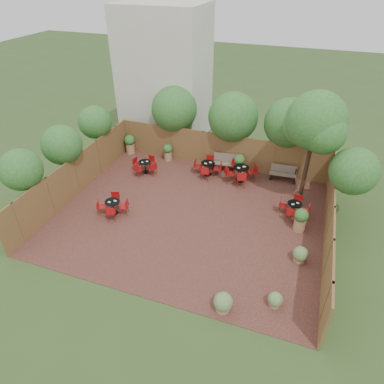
% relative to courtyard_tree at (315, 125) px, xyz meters
% --- Properties ---
extents(ground, '(80.00, 80.00, 0.00)m').
position_rel_courtyard_tree_xyz_m(ground, '(-4.71, -3.03, -4.00)').
color(ground, '#354F23').
rests_on(ground, ground).
extents(courtyard_paving, '(12.00, 10.00, 0.02)m').
position_rel_courtyard_tree_xyz_m(courtyard_paving, '(-4.71, -3.03, -3.99)').
color(courtyard_paving, '#351B15').
rests_on(courtyard_paving, ground).
extents(fence_back, '(12.00, 0.08, 2.00)m').
position_rel_courtyard_tree_xyz_m(fence_back, '(-4.71, 1.97, -3.00)').
color(fence_back, brown).
rests_on(fence_back, ground).
extents(fence_left, '(0.08, 10.00, 2.00)m').
position_rel_courtyard_tree_xyz_m(fence_left, '(-10.71, -3.03, -3.00)').
color(fence_left, brown).
rests_on(fence_left, ground).
extents(fence_right, '(0.08, 10.00, 2.00)m').
position_rel_courtyard_tree_xyz_m(fence_right, '(1.29, -3.03, -3.00)').
color(fence_right, brown).
rests_on(fence_right, ground).
extents(neighbour_building, '(5.00, 4.00, 8.00)m').
position_rel_courtyard_tree_xyz_m(neighbour_building, '(-9.21, 4.97, -0.00)').
color(neighbour_building, beige).
rests_on(neighbour_building, ground).
extents(overhang_foliage, '(15.22, 10.54, 2.72)m').
position_rel_courtyard_tree_xyz_m(overhang_foliage, '(-5.27, 1.06, -1.27)').
color(overhang_foliage, '#27611F').
rests_on(overhang_foliage, ground).
extents(courtyard_tree, '(2.77, 2.67, 5.46)m').
position_rel_courtyard_tree_xyz_m(courtyard_tree, '(0.00, 0.00, 0.00)').
color(courtyard_tree, black).
rests_on(courtyard_tree, courtyard_paving).
extents(park_bench_left, '(1.63, 0.72, 0.98)m').
position_rel_courtyard_tree_xyz_m(park_bench_left, '(-4.15, 1.60, -3.48)').
color(park_bench_left, brown).
rests_on(park_bench_left, courtyard_paving).
extents(park_bench_right, '(1.42, 0.52, 0.86)m').
position_rel_courtyard_tree_xyz_m(park_bench_right, '(-1.06, 1.59, -3.54)').
color(park_bench_right, brown).
rests_on(park_bench_right, courtyard_paving).
extents(bistro_tables, '(9.63, 6.43, 0.95)m').
position_rel_courtyard_tree_xyz_m(bistro_tables, '(-4.82, -0.55, -3.55)').
color(bistro_tables, black).
rests_on(bistro_tables, courtyard_paving).
extents(planters, '(11.08, 4.67, 1.17)m').
position_rel_courtyard_tree_xyz_m(planters, '(-5.38, 0.60, -3.38)').
color(planters, '#9F744F').
rests_on(planters, courtyard_paving).
extents(low_shrubs, '(2.89, 3.88, 0.72)m').
position_rel_courtyard_tree_xyz_m(low_shrubs, '(-0.76, -6.31, -3.67)').
color(low_shrubs, '#9F744F').
rests_on(low_shrubs, courtyard_paving).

